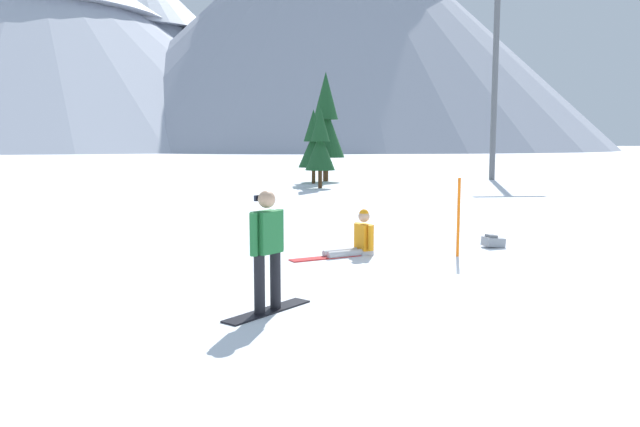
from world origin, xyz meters
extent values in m
plane|color=white|center=(0.00, 0.00, 0.00)|extent=(800.00, 800.00, 0.00)
cube|color=black|center=(-3.79, -1.26, 0.01)|extent=(1.25, 1.29, 0.02)
cylinder|color=black|center=(-3.90, -1.38, 0.43)|extent=(0.15, 0.15, 0.80)
cylinder|color=black|center=(-3.68, -1.14, 0.43)|extent=(0.15, 0.15, 0.80)
cube|color=#237238|center=(-3.79, -1.26, 1.12)|extent=(0.45, 0.46, 0.58)
cylinder|color=#237238|center=(-3.97, -1.45, 1.11)|extent=(0.11, 0.11, 0.58)
cylinder|color=#237238|center=(-3.61, -1.07, 1.11)|extent=(0.11, 0.11, 0.58)
sphere|color=tan|center=(-3.79, -1.26, 1.56)|extent=(0.24, 0.24, 0.24)
cube|color=black|center=(-3.89, -1.16, 1.57)|extent=(0.15, 0.15, 0.08)
cube|color=#B7B7BC|center=(-1.74, 2.90, 0.05)|extent=(0.39, 0.44, 0.10)
cylinder|color=#B7B7BC|center=(-2.17, 2.62, 0.07)|extent=(0.79, 0.43, 0.14)
cylinder|color=#B7B7BC|center=(-2.25, 2.80, 0.07)|extent=(0.79, 0.43, 0.14)
cube|color=red|center=(-2.58, 2.56, 0.01)|extent=(1.53, 0.84, 0.02)
cube|color=orange|center=(-1.74, 2.90, 0.37)|extent=(0.37, 0.46, 0.54)
cylinder|color=orange|center=(-1.65, 2.65, 0.38)|extent=(0.11, 0.11, 0.52)
cylinder|color=orange|center=(-1.84, 3.14, 0.38)|extent=(0.11, 0.11, 0.52)
sphere|color=tan|center=(-1.74, 2.90, 0.80)|extent=(0.24, 0.24, 0.24)
sphere|color=orange|center=(-1.74, 2.90, 0.85)|extent=(0.20, 0.20, 0.20)
cube|color=gray|center=(1.29, 3.50, 0.12)|extent=(0.51, 0.40, 0.24)
cube|color=slate|center=(1.24, 3.49, 0.25)|extent=(0.24, 0.26, 0.08)
cylinder|color=black|center=(1.53, 3.55, 0.10)|extent=(0.12, 0.04, 0.02)
cylinder|color=orange|center=(0.14, 2.50, 0.81)|extent=(0.06, 0.06, 1.62)
cylinder|color=#472D19|center=(-0.85, 21.51, 0.46)|extent=(0.21, 0.21, 0.92)
cone|color=#194723|center=(-0.85, 21.51, 1.91)|extent=(1.54, 1.54, 1.97)
cone|color=#194723|center=(-0.85, 21.51, 3.28)|extent=(1.00, 1.00, 1.80)
cylinder|color=#472D19|center=(0.02, 27.01, 0.72)|extent=(0.33, 0.33, 1.44)
cone|color=#194723|center=(0.02, 27.01, 2.97)|extent=(2.28, 2.28, 3.07)
cone|color=#194723|center=(0.02, 27.01, 5.12)|extent=(1.48, 1.48, 2.81)
cylinder|color=#472D19|center=(-0.88, 25.08, 0.46)|extent=(0.21, 0.21, 0.93)
cone|color=#194723|center=(-0.88, 25.08, 1.92)|extent=(1.74, 1.74, 1.97)
cone|color=#194723|center=(-0.88, 25.08, 3.30)|extent=(1.13, 1.13, 1.81)
cylinder|color=#595B60|center=(10.60, 27.49, 5.67)|extent=(0.36, 0.36, 11.34)
cone|color=#B2B7C6|center=(-77.63, 204.96, 35.40)|extent=(192.91, 192.91, 70.81)
cone|color=#8C93A3|center=(-48.52, 219.77, 34.14)|extent=(127.31, 127.31, 68.29)
cone|color=#9EA3B2|center=(21.68, 204.99, 43.62)|extent=(183.69, 183.69, 87.25)
camera|label=1|loc=(-3.86, -9.45, 2.32)|focal=34.04mm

